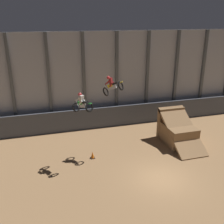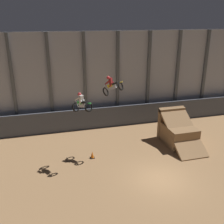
{
  "view_description": "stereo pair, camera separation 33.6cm",
  "coord_description": "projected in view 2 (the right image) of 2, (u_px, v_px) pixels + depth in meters",
  "views": [
    {
      "loc": [
        -7.84,
        -14.25,
        10.86
      ],
      "look_at": [
        -2.14,
        5.27,
        3.44
      ],
      "focal_mm": 42.0,
      "sensor_mm": 36.0,
      "label": 1
    },
    {
      "loc": [
        -7.51,
        -14.35,
        10.86
      ],
      "look_at": [
        -2.14,
        5.27,
        3.44
      ],
      "focal_mm": 42.0,
      "sensor_mm": 36.0,
      "label": 2
    }
  ],
  "objects": [
    {
      "name": "ground_plane",
      "position": [
        161.0,
        179.0,
        18.59
      ],
      "size": [
        60.0,
        60.0,
        0.0
      ],
      "primitive_type": "plane",
      "color": "#9E754C"
    },
    {
      "name": "rider_bike_right_air",
      "position": [
        112.0,
        86.0,
        20.19
      ],
      "size": [
        1.75,
        1.65,
        1.67
      ],
      "rotation": [
        -0.44,
        0.0,
        0.86
      ],
      "color": "black"
    },
    {
      "name": "traffic_cone_near_ramp",
      "position": [
        92.0,
        155.0,
        21.29
      ],
      "size": [
        0.36,
        0.36,
        0.58
      ],
      "color": "black",
      "rests_on": "ground_plane"
    },
    {
      "name": "lower_barrier",
      "position": [
        119.0,
        116.0,
        27.38
      ],
      "size": [
        31.36,
        0.2,
        2.18
      ],
      "color": "#474C56",
      "rests_on": "ground_plane"
    },
    {
      "name": "arena_back_wall",
      "position": [
        117.0,
        79.0,
        26.97
      ],
      "size": [
        32.0,
        0.4,
        9.6
      ],
      "color": "#A3A8B2",
      "rests_on": "ground_plane"
    },
    {
      "name": "dirt_ramp",
      "position": [
        177.0,
        132.0,
        23.78
      ],
      "size": [
        2.53,
        4.84,
        3.04
      ],
      "color": "#966F48",
      "rests_on": "ground_plane"
    },
    {
      "name": "rider_bike_left_air",
      "position": [
        82.0,
        104.0,
        18.89
      ],
      "size": [
        1.5,
        1.77,
        1.59
      ],
      "rotation": [
        -0.22,
        0.0,
        0.58
      ],
      "color": "black"
    }
  ]
}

